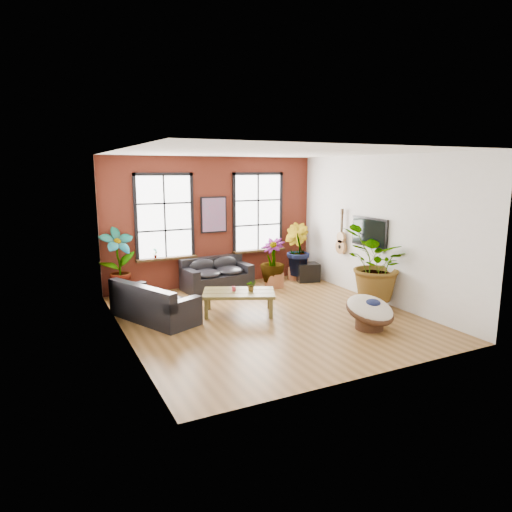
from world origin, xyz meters
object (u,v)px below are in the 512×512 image
(sofa_back, at_px, (216,275))
(papasan_chair, at_px, (370,311))
(coffee_table, at_px, (239,294))
(sofa_left, at_px, (152,303))

(sofa_back, bearing_deg, papasan_chair, -76.23)
(coffee_table, height_order, papasan_chair, papasan_chair)
(sofa_left, xyz_separation_m, papasan_chair, (3.77, -2.47, 0.01))
(sofa_back, xyz_separation_m, papasan_chair, (1.60, -4.32, -0.00))
(sofa_back, bearing_deg, coffee_table, -105.29)
(sofa_left, xyz_separation_m, coffee_table, (1.83, -0.40, 0.08))
(coffee_table, bearing_deg, sofa_back, 105.96)
(papasan_chair, bearing_deg, sofa_left, 136.33)
(sofa_back, relative_size, sofa_left, 0.86)
(papasan_chair, bearing_deg, coffee_table, 122.68)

